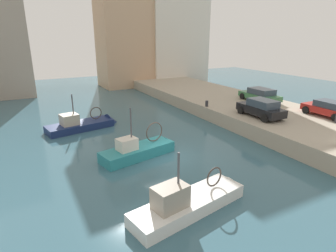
# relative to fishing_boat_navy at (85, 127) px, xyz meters

# --- Properties ---
(water_surface) EXTENTS (80.00, 80.00, 0.00)m
(water_surface) POSITION_rel_fishing_boat_navy_xyz_m (3.58, -8.43, -0.12)
(water_surface) COLOR #386070
(water_surface) RESTS_ON ground
(quay_wall) EXTENTS (9.00, 56.00, 1.20)m
(quay_wall) POSITION_rel_fishing_boat_navy_xyz_m (15.08, -8.43, 0.48)
(quay_wall) COLOR #ADA08C
(quay_wall) RESTS_ON ground
(fishing_boat_navy) EXTENTS (6.43, 2.95, 3.96)m
(fishing_boat_navy) POSITION_rel_fishing_boat_navy_xyz_m (0.00, 0.00, 0.00)
(fishing_boat_navy) COLOR navy
(fishing_boat_navy) RESTS_ON ground
(fishing_boat_teal) EXTENTS (5.96, 2.74, 4.13)m
(fishing_boat_teal) POSITION_rel_fishing_boat_navy_xyz_m (2.12, -7.55, -0.01)
(fishing_boat_teal) COLOR teal
(fishing_boat_teal) RESTS_ON ground
(fishing_boat_white) EXTENTS (6.76, 2.74, 3.78)m
(fishing_boat_white) POSITION_rel_fishing_boat_navy_xyz_m (1.88, -14.22, 0.02)
(fishing_boat_white) COLOR white
(fishing_boat_white) RESTS_ON ground
(parked_car_black) EXTENTS (2.00, 4.12, 1.48)m
(parked_car_black) POSITION_rel_fishing_boat_navy_xyz_m (12.77, -7.42, 1.83)
(parked_car_black) COLOR black
(parked_car_black) RESTS_ON quay_wall
(parked_car_red) EXTENTS (2.01, 3.96, 1.31)m
(parked_car_red) POSITION_rel_fishing_boat_navy_xyz_m (17.80, -9.90, 1.76)
(parked_car_red) COLOR red
(parked_car_red) RESTS_ON quay_wall
(parked_car_green) EXTENTS (2.19, 4.44, 1.33)m
(parked_car_green) POSITION_rel_fishing_boat_navy_xyz_m (16.93, -3.19, 1.77)
(parked_car_green) COLOR #387547
(parked_car_green) RESTS_ON quay_wall
(mooring_bollard_north) EXTENTS (0.28, 0.28, 0.55)m
(mooring_bollard_north) POSITION_rel_fishing_boat_navy_xyz_m (10.93, -2.43, 1.36)
(mooring_bollard_north) COLOR #2D2D33
(mooring_bollard_north) RESTS_ON quay_wall
(waterfront_building_central) EXTENTS (9.91, 8.14, 20.78)m
(waterfront_building_central) POSITION_rel_fishing_boat_navy_xyz_m (18.96, 19.17, 10.29)
(waterfront_building_central) COLOR silver
(waterfront_building_central) RESTS_ON ground
(waterfront_building_east_mid) EXTENTS (10.32, 6.35, 19.41)m
(waterfront_building_east_mid) POSITION_rel_fishing_boat_navy_xyz_m (11.74, 18.69, 9.61)
(waterfront_building_east_mid) COLOR tan
(waterfront_building_east_mid) RESTS_ON ground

